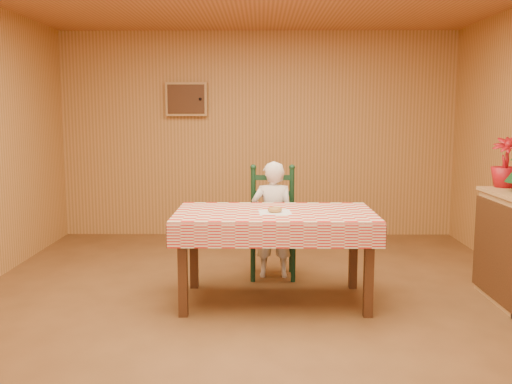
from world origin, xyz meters
The scene contains 8 objects.
ground centered at (0.00, 0.00, 0.00)m, with size 6.00×6.00×0.00m, color brown.
cabin_walls centered at (0.00, 0.53, 1.83)m, with size 5.10×6.05×2.65m.
dining_table centered at (0.15, 0.33, 0.69)m, with size 1.66×0.96×0.77m.
ladder_chair centered at (0.15, 1.12, 0.50)m, with size 0.44×0.40×1.08m.
seated_child centered at (0.15, 1.06, 0.56)m, with size 0.41×0.27×1.12m, color white.
napkin centered at (0.15, 0.28, 0.77)m, with size 0.26×0.26×0.00m, color white.
donut centered at (0.15, 0.28, 0.79)m, with size 0.12×0.12×0.04m, color #B58441.
flower_arrangement centered at (2.18, 0.67, 1.15)m, with size 0.25×0.25×0.44m, color #A80F17.
Camera 1 is at (0.04, -4.32, 1.58)m, focal length 40.00 mm.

